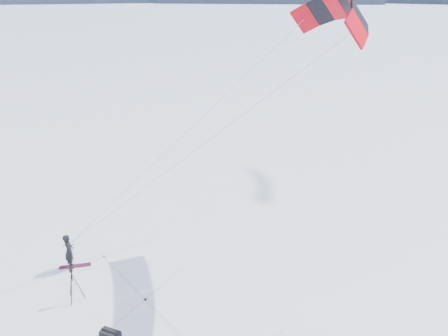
{
  "coord_description": "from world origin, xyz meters",
  "views": [
    {
      "loc": [
        6.02,
        -14.35,
        12.64
      ],
      "look_at": [
        6.84,
        4.56,
        4.6
      ],
      "focal_mm": 35.0,
      "sensor_mm": 36.0,
      "label": 1
    }
  ],
  "objects_px": {
    "snowkiter": "(72,267)",
    "snowboard": "(75,266)",
    "gear_bag_b": "(110,334)",
    "tripod": "(73,280)"
  },
  "relations": [
    {
      "from": "snowkiter",
      "to": "snowboard",
      "type": "xyz_separation_m",
      "value": [
        0.17,
        0.01,
        0.02
      ]
    },
    {
      "from": "gear_bag_b",
      "to": "snowboard",
      "type": "bearing_deg",
      "value": 143.57
    },
    {
      "from": "snowkiter",
      "to": "snowboard",
      "type": "height_order",
      "value": "snowkiter"
    },
    {
      "from": "snowkiter",
      "to": "tripod",
      "type": "height_order",
      "value": "tripod"
    },
    {
      "from": "snowkiter",
      "to": "gear_bag_b",
      "type": "distance_m",
      "value": 5.48
    },
    {
      "from": "snowkiter",
      "to": "gear_bag_b",
      "type": "height_order",
      "value": "snowkiter"
    },
    {
      "from": "snowboard",
      "to": "gear_bag_b",
      "type": "distance_m",
      "value": 5.4
    },
    {
      "from": "tripod",
      "to": "gear_bag_b",
      "type": "height_order",
      "value": "tripod"
    },
    {
      "from": "snowkiter",
      "to": "tripod",
      "type": "xyz_separation_m",
      "value": [
        0.84,
        -2.43,
        1.03
      ]
    },
    {
      "from": "snowkiter",
      "to": "gear_bag_b",
      "type": "xyz_separation_m",
      "value": [
        2.79,
        -4.71,
        0.16
      ]
    }
  ]
}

